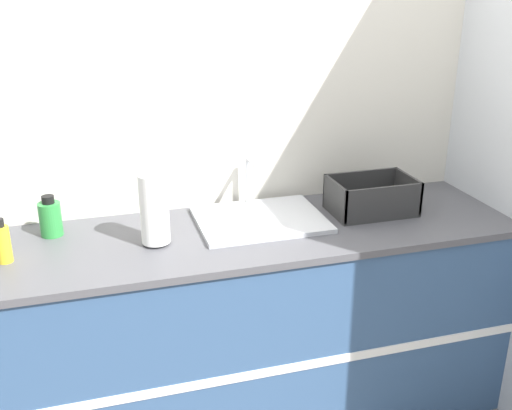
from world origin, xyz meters
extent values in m
cube|color=beige|center=(0.00, 0.67, 1.30)|extent=(4.68, 0.06, 2.60)
cube|color=silver|center=(1.17, 0.32, 1.30)|extent=(0.06, 2.64, 2.60)
cube|color=#33517A|center=(0.00, 0.32, 0.45)|extent=(2.28, 0.64, 0.90)
cube|color=white|center=(0.00, 0.00, 0.45)|extent=(2.28, 0.01, 0.04)
cube|color=#4C4C51|center=(0.00, 0.32, 0.92)|extent=(2.31, 0.66, 0.03)
cube|color=silver|center=(0.08, 0.39, 0.94)|extent=(0.54, 0.43, 0.02)
cylinder|color=silver|center=(0.08, 0.58, 1.06)|extent=(0.02, 0.02, 0.21)
cylinder|color=silver|center=(0.08, 0.51, 1.16)|extent=(0.02, 0.15, 0.02)
cylinder|color=#4C4C51|center=(-0.38, 0.29, 0.94)|extent=(0.08, 0.08, 0.01)
cylinder|color=white|center=(-0.38, 0.29, 1.08)|extent=(0.11, 0.11, 0.28)
cube|color=#2D2D2D|center=(0.59, 0.36, 0.94)|extent=(0.36, 0.24, 0.01)
cube|color=#2D2D2D|center=(0.59, 0.24, 1.01)|extent=(0.36, 0.01, 0.14)
cube|color=#2D2D2D|center=(0.59, 0.47, 1.01)|extent=(0.36, 0.01, 0.14)
cube|color=#2D2D2D|center=(0.41, 0.36, 1.01)|extent=(0.01, 0.24, 0.14)
cube|color=#2D2D2D|center=(0.76, 0.36, 1.01)|extent=(0.01, 0.24, 0.14)
cylinder|color=#2D8C3D|center=(-0.77, 0.49, 1.00)|extent=(0.09, 0.09, 0.14)
cylinder|color=black|center=(-0.77, 0.49, 1.08)|extent=(0.05, 0.05, 0.03)
cylinder|color=yellow|center=(-0.93, 0.29, 1.00)|extent=(0.06, 0.06, 0.14)
camera|label=1|loc=(-0.60, -1.88, 1.93)|focal=42.00mm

